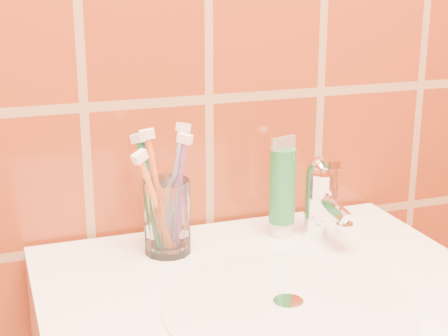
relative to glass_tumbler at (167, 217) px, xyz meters
name	(u,v)px	position (x,y,z in m)	size (l,w,h in m)	color
glass_tumbler	(167,217)	(0.00, 0.00, 0.00)	(0.06, 0.06, 0.10)	white
toothpaste_tube	(282,190)	(0.17, 0.00, 0.02)	(0.04, 0.04, 0.15)	white
faucet	(322,194)	(0.23, -0.02, 0.01)	(0.05, 0.11, 0.12)	white
toothbrush_0	(158,194)	(-0.01, -0.01, 0.04)	(0.05, 0.03, 0.19)	orange
toothbrush_1	(178,194)	(0.01, 0.00, 0.03)	(0.04, 0.04, 0.18)	#7A418D
toothbrush_2	(173,187)	(0.01, 0.02, 0.03)	(0.06, 0.05, 0.18)	#718FC9
toothbrush_3	(151,195)	(-0.02, 0.01, 0.03)	(0.05, 0.06, 0.17)	#1F7642
toothbrush_4	(152,194)	(-0.02, 0.02, 0.03)	(0.04, 0.06, 0.17)	#0B5B64
toothbrush_5	(157,205)	(-0.02, -0.02, 0.03)	(0.07, 0.05, 0.16)	orange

